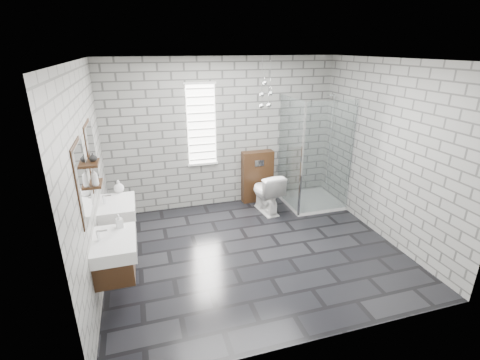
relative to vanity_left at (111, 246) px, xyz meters
name	(u,v)px	position (x,y,z in m)	size (l,w,h in m)	color
floor	(254,251)	(1.91, 0.59, -0.77)	(4.20, 3.60, 0.02)	black
ceiling	(257,59)	(1.91, 0.59, 1.95)	(4.20, 3.60, 0.02)	white
wall_back	(223,134)	(1.91, 2.40, 0.59)	(4.20, 0.02, 2.70)	gray
wall_front	(322,227)	(1.91, -1.22, 0.59)	(4.20, 0.02, 2.70)	gray
wall_left	(89,181)	(-0.20, 0.59, 0.59)	(0.02, 3.60, 2.70)	gray
wall_right	(387,152)	(4.02, 0.59, 0.59)	(0.02, 3.60, 2.70)	gray
vanity_left	(111,246)	(0.00, 0.00, 0.00)	(0.47, 0.70, 1.57)	#3C2412
vanity_right	(114,209)	(0.00, 1.00, 0.00)	(0.47, 0.70, 1.57)	#3C2412
shelf_lower	(96,184)	(-0.12, 0.54, 0.56)	(0.14, 0.30, 0.03)	#3C2412
shelf_upper	(92,163)	(-0.12, 0.54, 0.82)	(0.14, 0.30, 0.03)	#3C2412
window	(201,125)	(1.51, 2.37, 0.79)	(0.56, 0.05, 1.48)	white
cistern_panel	(257,176)	(2.54, 2.29, -0.26)	(0.60, 0.20, 1.00)	#3C2412
flush_plate	(259,163)	(2.54, 2.18, 0.04)	(0.18, 0.01, 0.12)	silver
shower_enclosure	(310,181)	(3.41, 1.77, -0.25)	(1.00, 1.00, 2.03)	white
pendant_cluster	(265,96)	(2.54, 1.96, 1.31)	(0.30, 0.21, 0.83)	silver
toilet	(266,192)	(2.54, 1.78, -0.38)	(0.42, 0.74, 0.75)	white
soap_bottle_a	(119,221)	(0.10, 0.25, 0.18)	(0.08, 0.08, 0.17)	#B2B2B2
soap_bottle_b	(119,186)	(0.07, 1.37, 0.19)	(0.14, 0.14, 0.18)	#B2B2B2
soap_bottle_c	(95,177)	(-0.11, 0.44, 0.68)	(0.08, 0.08, 0.21)	#B2B2B2
vase	(93,157)	(-0.11, 0.56, 0.89)	(0.09, 0.09, 0.10)	#B2B2B2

